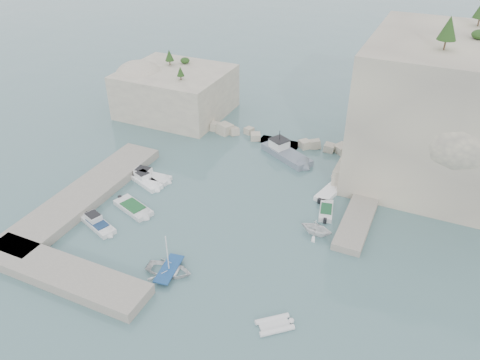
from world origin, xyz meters
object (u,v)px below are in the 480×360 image
at_px(tender_east_a, 316,234).
at_px(tender_east_c, 329,194).
at_px(motorboat_a, 150,179).
at_px(inflatable_dinghy, 274,326).
at_px(tender_east_d, 350,187).
at_px(work_boat, 286,157).
at_px(motorboat_d, 98,227).
at_px(motorboat_b, 147,184).
at_px(motorboat_c, 134,210).
at_px(rowboat, 169,273).
at_px(tender_east_b, 326,213).

xyz_separation_m(tender_east_a, tender_east_c, (-0.74, 8.09, 0.00)).
relative_size(motorboat_a, inflatable_dinghy, 1.86).
relative_size(tender_east_d, work_boat, 0.58).
height_order(motorboat_d, motorboat_b, same).
height_order(motorboat_c, rowboat, rowboat).
relative_size(rowboat, work_boat, 0.52).
distance_m(motorboat_c, work_boat, 22.29).
height_order(motorboat_a, inflatable_dinghy, motorboat_a).
distance_m(tender_east_c, work_boat, 10.04).
distance_m(rowboat, tender_east_b, 19.25).
height_order(rowboat, tender_east_b, rowboat).
height_order(rowboat, tender_east_c, rowboat).
bearing_deg(rowboat, inflatable_dinghy, -107.04).
bearing_deg(tender_east_a, tender_east_b, 5.71).
bearing_deg(inflatable_dinghy, motorboat_d, 127.64).
bearing_deg(inflatable_dinghy, tender_east_c, 52.55).
distance_m(tender_east_b, work_boat, 13.29).
height_order(motorboat_d, motorboat_a, same).
xyz_separation_m(motorboat_b, tender_east_d, (23.39, 9.88, 0.00)).
xyz_separation_m(rowboat, work_boat, (2.60, 25.98, 0.00)).
xyz_separation_m(rowboat, inflatable_dinghy, (11.55, -1.83, 0.00)).
bearing_deg(tender_east_c, tender_east_b, -156.78).
bearing_deg(work_boat, inflatable_dinghy, -42.76).
bearing_deg(tender_east_c, rowboat, 165.84).
xyz_separation_m(tender_east_a, tender_east_b, (-0.08, 4.16, 0.00)).
relative_size(motorboat_c, rowboat, 1.24).
xyz_separation_m(tender_east_b, tender_east_d, (1.30, 6.52, 0.00)).
height_order(motorboat_a, work_boat, work_boat).
bearing_deg(tender_east_a, tender_east_c, 9.80).
xyz_separation_m(motorboat_b, tender_east_c, (21.44, 7.30, 0.00)).
bearing_deg(motorboat_b, motorboat_d, -67.73).
distance_m(motorboat_b, rowboat, 16.57).
height_order(motorboat_a, tender_east_b, motorboat_a).
relative_size(motorboat_d, tender_east_a, 1.58).
bearing_deg(motorboat_d, work_boat, 80.18).
relative_size(inflatable_dinghy, tender_east_d, 0.65).
bearing_deg(tender_east_c, inflatable_dinghy, -163.23).
xyz_separation_m(tender_east_a, tender_east_d, (1.22, 10.67, 0.00)).
bearing_deg(motorboat_d, tender_east_c, 58.71).
relative_size(motorboat_d, motorboat_b, 1.04).
height_order(tender_east_b, tender_east_c, same).
bearing_deg(work_boat, tender_east_b, -21.01).
height_order(motorboat_c, motorboat_b, motorboat_b).
xyz_separation_m(motorboat_a, tender_east_a, (22.50, -1.92, 0.00)).
height_order(motorboat_c, tender_east_b, same).
bearing_deg(motorboat_c, motorboat_b, 128.30).
relative_size(inflatable_dinghy, work_boat, 0.38).
bearing_deg(tender_east_c, motorboat_a, 119.57).
relative_size(motorboat_c, tender_east_a, 1.63).
bearing_deg(rowboat, motorboat_c, 44.40).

